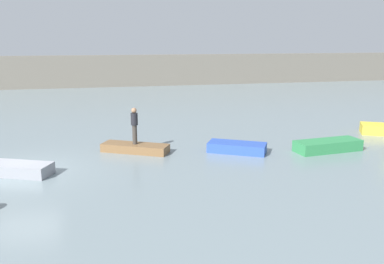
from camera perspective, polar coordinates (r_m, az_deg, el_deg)
ground_plane at (r=17.46m, az=-22.73°, el=-5.35°), size 120.00×120.00×0.00m
embankment_wall at (r=45.60m, az=-16.78°, el=8.18°), size 80.00×1.20×3.42m
rowboat_grey at (r=17.50m, az=-24.63°, el=-4.70°), size 3.62×2.32×0.46m
rowboat_brown at (r=19.12m, az=-8.04°, el=-2.26°), size 3.23×2.31×0.39m
rowboat_blue at (r=19.02m, az=6.39°, el=-2.19°), size 2.86×2.25×0.45m
rowboat_green at (r=20.15m, az=18.66°, el=-1.84°), size 3.30×1.42×0.52m
person_dark_shirt at (r=18.84m, az=-8.15°, el=1.15°), size 0.32×0.32×1.72m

